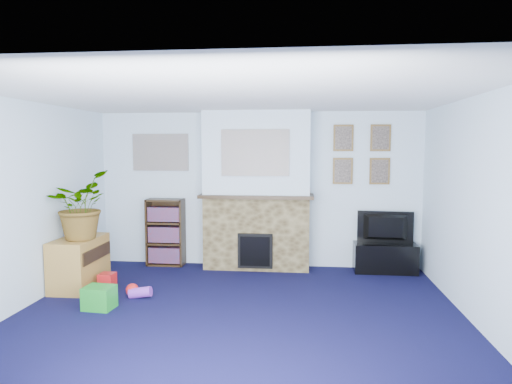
# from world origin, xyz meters

# --- Properties ---
(floor) EXTENTS (5.00, 4.50, 0.01)m
(floor) POSITION_xyz_m (0.00, 0.00, 0.00)
(floor) COLOR black
(floor) RESTS_ON ground
(ceiling) EXTENTS (5.00, 4.50, 0.01)m
(ceiling) POSITION_xyz_m (0.00, 0.00, 2.40)
(ceiling) COLOR white
(ceiling) RESTS_ON wall_back
(wall_back) EXTENTS (5.00, 0.04, 2.40)m
(wall_back) POSITION_xyz_m (0.00, 2.25, 1.20)
(wall_back) COLOR silver
(wall_back) RESTS_ON ground
(wall_front) EXTENTS (5.00, 0.04, 2.40)m
(wall_front) POSITION_xyz_m (0.00, -2.25, 1.20)
(wall_front) COLOR silver
(wall_front) RESTS_ON ground
(wall_left) EXTENTS (0.04, 4.50, 2.40)m
(wall_left) POSITION_xyz_m (-2.50, 0.00, 1.20)
(wall_left) COLOR silver
(wall_left) RESTS_ON ground
(wall_right) EXTENTS (0.04, 4.50, 2.40)m
(wall_right) POSITION_xyz_m (2.50, 0.00, 1.20)
(wall_right) COLOR silver
(wall_right) RESTS_ON ground
(chimney_breast) EXTENTS (1.72, 0.50, 2.40)m
(chimney_breast) POSITION_xyz_m (0.00, 2.05, 1.18)
(chimney_breast) COLOR brown
(chimney_breast) RESTS_ON ground
(collage_main) EXTENTS (1.00, 0.03, 0.68)m
(collage_main) POSITION_xyz_m (0.00, 1.84, 1.78)
(collage_main) COLOR gray
(collage_main) RESTS_ON chimney_breast
(collage_left) EXTENTS (0.90, 0.03, 0.58)m
(collage_left) POSITION_xyz_m (-1.55, 2.23, 1.78)
(collage_left) COLOR gray
(collage_left) RESTS_ON wall_back
(portrait_tl) EXTENTS (0.30, 0.03, 0.40)m
(portrait_tl) POSITION_xyz_m (1.30, 2.23, 2.00)
(portrait_tl) COLOR brown
(portrait_tl) RESTS_ON wall_back
(portrait_tr) EXTENTS (0.30, 0.03, 0.40)m
(portrait_tr) POSITION_xyz_m (1.85, 2.23, 2.00)
(portrait_tr) COLOR brown
(portrait_tr) RESTS_ON wall_back
(portrait_bl) EXTENTS (0.30, 0.03, 0.40)m
(portrait_bl) POSITION_xyz_m (1.30, 2.23, 1.50)
(portrait_bl) COLOR brown
(portrait_bl) RESTS_ON wall_back
(portrait_br) EXTENTS (0.30, 0.03, 0.40)m
(portrait_br) POSITION_xyz_m (1.85, 2.23, 1.50)
(portrait_br) COLOR brown
(portrait_br) RESTS_ON wall_back
(tv_stand) EXTENTS (0.91, 0.38, 0.43)m
(tv_stand) POSITION_xyz_m (1.93, 2.03, 0.23)
(tv_stand) COLOR black
(tv_stand) RESTS_ON ground
(television) EXTENTS (0.83, 0.18, 0.47)m
(television) POSITION_xyz_m (1.93, 2.05, 0.67)
(television) COLOR black
(television) RESTS_ON tv_stand
(bookshelf) EXTENTS (0.58, 0.28, 1.05)m
(bookshelf) POSITION_xyz_m (-1.45, 2.11, 0.50)
(bookshelf) COLOR black
(bookshelf) RESTS_ON ground
(sideboard) EXTENTS (0.48, 0.86, 0.67)m
(sideboard) POSITION_xyz_m (-2.24, 0.84, 0.35)
(sideboard) COLOR #A97D36
(sideboard) RESTS_ON ground
(potted_plant) EXTENTS (0.84, 0.92, 0.89)m
(potted_plant) POSITION_xyz_m (-2.19, 0.79, 1.11)
(potted_plant) COLOR #26661E
(potted_plant) RESTS_ON sideboard
(mantel_clock) EXTENTS (0.11, 0.07, 0.16)m
(mantel_clock) POSITION_xyz_m (-0.07, 2.00, 1.22)
(mantel_clock) COLOR gold
(mantel_clock) RESTS_ON chimney_breast
(mantel_candle) EXTENTS (0.06, 0.06, 0.18)m
(mantel_candle) POSITION_xyz_m (0.33, 2.00, 1.23)
(mantel_candle) COLOR #B2BFC6
(mantel_candle) RESTS_ON chimney_breast
(mantel_teddy) EXTENTS (0.13, 0.13, 0.13)m
(mantel_teddy) POSITION_xyz_m (-0.55, 2.00, 1.22)
(mantel_teddy) COLOR gray
(mantel_teddy) RESTS_ON chimney_breast
(mantel_can) EXTENTS (0.06, 0.06, 0.13)m
(mantel_can) POSITION_xyz_m (0.77, 2.00, 1.21)
(mantel_can) COLOR red
(mantel_can) RESTS_ON chimney_breast
(green_crate) EXTENTS (0.35, 0.29, 0.26)m
(green_crate) POSITION_xyz_m (-1.62, 0.09, 0.14)
(green_crate) COLOR #198C26
(green_crate) RESTS_ON ground
(toy_ball) EXTENTS (0.16, 0.16, 0.16)m
(toy_ball) POSITION_xyz_m (-1.41, 0.55, 0.09)
(toy_ball) COLOR red
(toy_ball) RESTS_ON ground
(toy_block) EXTENTS (0.19, 0.19, 0.23)m
(toy_block) POSITION_xyz_m (-1.82, 0.74, 0.11)
(toy_block) COLOR red
(toy_block) RESTS_ON ground
(toy_tube) EXTENTS (0.29, 0.13, 0.16)m
(toy_tube) POSITION_xyz_m (-1.29, 0.50, 0.07)
(toy_tube) COLOR purple
(toy_tube) RESTS_ON ground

